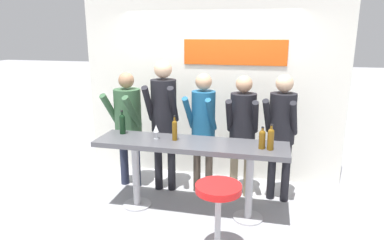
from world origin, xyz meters
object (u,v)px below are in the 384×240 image
at_px(tasting_table, 190,154).
at_px(person_center, 243,123).
at_px(wine_bottle_1, 271,138).
at_px(bar_stool, 218,209).
at_px(wine_glass_0, 156,129).
at_px(person_left, 164,111).
at_px(person_center_right, 282,124).
at_px(wine_bottle_3, 262,138).
at_px(wine_bottle_2, 122,123).
at_px(wine_bottle_0, 175,129).
at_px(person_far_left, 128,118).
at_px(person_center_left, 203,120).

distance_m(tasting_table, person_center, 0.86).
bearing_deg(wine_bottle_1, bar_stool, -123.51).
xyz_separation_m(bar_stool, wine_glass_0, (-0.90, 0.80, 0.53)).
distance_m(person_left, wine_glass_0, 0.52).
bearing_deg(wine_bottle_1, person_center_right, 78.70).
bearing_deg(wine_bottle_3, person_center_right, 70.46).
distance_m(person_center_right, wine_bottle_3, 0.67).
distance_m(person_center, wine_bottle_2, 1.56).
bearing_deg(person_left, wine_bottle_0, -64.81).
bearing_deg(tasting_table, person_center_right, 28.82).
xyz_separation_m(person_center, wine_glass_0, (-1.00, -0.57, 0.02)).
xyz_separation_m(bar_stool, wine_bottle_2, (-1.39, 0.91, 0.55)).
bearing_deg(person_center, wine_bottle_1, -62.37).
height_order(person_far_left, wine_bottle_1, person_far_left).
height_order(person_far_left, wine_bottle_2, person_far_left).
relative_size(person_far_left, wine_glass_0, 9.41).
bearing_deg(wine_bottle_0, person_center_right, 23.86).
xyz_separation_m(person_center_left, wine_bottle_0, (-0.24, -0.56, 0.01)).
bearing_deg(wine_bottle_0, wine_bottle_1, -4.67).
relative_size(person_left, person_center_left, 1.10).
bearing_deg(person_center_right, person_center_left, -169.61).
height_order(person_far_left, wine_bottle_3, person_far_left).
xyz_separation_m(person_far_left, person_left, (0.54, -0.02, 0.13)).
distance_m(tasting_table, wine_glass_0, 0.52).
distance_m(person_center, wine_glass_0, 1.15).
bearing_deg(tasting_table, person_far_left, 151.78).
relative_size(tasting_table, wine_bottle_2, 7.47).
bearing_deg(person_left, person_far_left, 172.41).
height_order(wine_bottle_0, wine_bottle_1, wine_bottle_0).
distance_m(wine_bottle_1, wine_bottle_3, 0.10).
height_order(tasting_table, wine_bottle_2, wine_bottle_2).
xyz_separation_m(wine_bottle_1, wine_bottle_3, (-0.09, 0.02, -0.02)).
xyz_separation_m(tasting_table, wine_bottle_2, (-0.93, 0.13, 0.29)).
distance_m(person_left, wine_bottle_1, 1.56).
xyz_separation_m(bar_stool, wine_bottle_0, (-0.67, 0.80, 0.54)).
height_order(wine_bottle_3, wine_glass_0, wine_bottle_3).
bearing_deg(wine_glass_0, wine_bottle_3, -3.31).
bearing_deg(wine_bottle_0, wine_bottle_2, 171.54).
bearing_deg(wine_glass_0, wine_bottle_1, -3.97).
xyz_separation_m(person_center_left, person_center, (0.53, 0.01, -0.02)).
bearing_deg(tasting_table, person_left, 132.99).
relative_size(person_center_left, person_center_right, 0.99).
bearing_deg(person_center_left, person_left, -169.00).
xyz_separation_m(wine_bottle_0, wine_bottle_3, (1.04, -0.07, -0.02)).
relative_size(person_center, wine_glass_0, 9.39).
bearing_deg(person_center, wine_bottle_3, -68.20).
distance_m(person_center_left, person_center_right, 1.03).
height_order(tasting_table, person_center, person_center).
bearing_deg(wine_bottle_3, person_far_left, 162.14).
height_order(wine_bottle_0, wine_bottle_3, wine_bottle_0).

